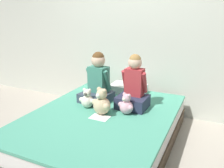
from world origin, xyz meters
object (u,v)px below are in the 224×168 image
at_px(bed, 102,129).
at_px(child_on_right, 134,87).
at_px(teddy_bear_held_by_left_child, 87,99).
at_px(sign_card, 100,117).
at_px(child_on_left, 98,82).
at_px(pillow_at_headboard, 128,88).
at_px(teddy_bear_between_children, 102,103).
at_px(teddy_bear_held_by_right_child, 126,105).

xyz_separation_m(bed, child_on_right, (0.25, 0.35, 0.44)).
bearing_deg(teddy_bear_held_by_left_child, sign_card, -40.14).
height_order(child_on_left, teddy_bear_held_by_left_child, child_on_left).
bearing_deg(pillow_at_headboard, child_on_right, -62.66).
bearing_deg(bed, child_on_right, 54.06).
bearing_deg(pillow_at_headboard, sign_card, -88.56).
distance_m(teddy_bear_held_by_left_child, pillow_at_headboard, 0.78).
distance_m(bed, child_on_left, 0.62).
bearing_deg(teddy_bear_between_children, child_on_left, 144.74).
bearing_deg(pillow_at_headboard, teddy_bear_held_by_left_child, -108.59).
relative_size(bed, child_on_right, 3.14).
xyz_separation_m(child_on_right, teddy_bear_between_children, (-0.25, -0.35, -0.12)).
height_order(child_on_left, teddy_bear_held_by_right_child, child_on_left).
bearing_deg(teddy_bear_held_by_left_child, child_on_right, 22.44).
relative_size(bed, teddy_bear_held_by_left_child, 8.38).
height_order(teddy_bear_held_by_left_child, sign_card, teddy_bear_held_by_left_child).
distance_m(child_on_right, teddy_bear_between_children, 0.45).
distance_m(child_on_left, teddy_bear_between_children, 0.45).
bearing_deg(teddy_bear_held_by_right_child, sign_card, -114.90).
bearing_deg(pillow_at_headboard, teddy_bear_held_by_right_child, -70.66).
relative_size(bed, teddy_bear_between_children, 6.49).
height_order(child_on_right, sign_card, child_on_right).
bearing_deg(teddy_bear_between_children, pillow_at_headboard, 110.80).
height_order(bed, child_on_left, child_on_left).
bearing_deg(child_on_right, teddy_bear_held_by_right_child, -88.92).
xyz_separation_m(pillow_at_headboard, sign_card, (0.02, -0.93, -0.05)).
bearing_deg(pillow_at_headboard, teddy_bear_between_children, -89.98).
height_order(teddy_bear_held_by_right_child, pillow_at_headboard, teddy_bear_held_by_right_child).
xyz_separation_m(teddy_bear_held_by_right_child, teddy_bear_between_children, (-0.25, -0.13, 0.03)).
bearing_deg(pillow_at_headboard, child_on_left, -116.95).
distance_m(child_on_right, teddy_bear_held_by_right_child, 0.27).
bearing_deg(sign_card, child_on_right, 63.06).
bearing_deg(teddy_bear_held_by_right_child, teddy_bear_between_children, -132.45).
bearing_deg(sign_card, teddy_bear_held_by_left_child, 144.18).
relative_size(child_on_left, sign_card, 3.04).
xyz_separation_m(child_on_right, teddy_bear_held_by_left_child, (-0.50, -0.25, -0.15)).
bearing_deg(child_on_right, teddy_bear_between_children, -124.03).
height_order(child_on_left, sign_card, child_on_left).
xyz_separation_m(child_on_right, teddy_bear_held_by_right_child, (-0.00, -0.23, -0.14)).
bearing_deg(child_on_left, bed, -46.29).
distance_m(child_on_left, sign_card, 0.59).
distance_m(child_on_left, child_on_right, 0.49).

